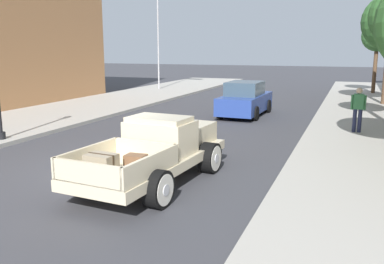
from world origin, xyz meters
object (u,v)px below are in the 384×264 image
object	(u,v)px
car_background_blue	(245,100)
flagpole	(161,13)
hotrod_truck_cream	(158,150)
pedestrian_sidewalk_right	(358,107)
street_tree_farthest	(378,36)

from	to	relation	value
car_background_blue	flagpole	distance (m)	13.82
hotrod_truck_cream	pedestrian_sidewalk_right	world-z (taller)	pedestrian_sidewalk_right
hotrod_truck_cream	street_tree_farthest	distance (m)	23.57
flagpole	street_tree_farthest	size ratio (longest dim) A/B	1.84
pedestrian_sidewalk_right	car_background_blue	bearing A→B (deg)	147.88
hotrod_truck_cream	flagpole	size ratio (longest dim) A/B	0.55
hotrod_truck_cream	pedestrian_sidewalk_right	distance (m)	8.69
car_background_blue	flagpole	size ratio (longest dim) A/B	0.47
car_background_blue	hotrod_truck_cream	bearing A→B (deg)	-87.41
pedestrian_sidewalk_right	flagpole	world-z (taller)	flagpole
hotrod_truck_cream	flagpole	world-z (taller)	flagpole
car_background_blue	street_tree_farthest	size ratio (longest dim) A/B	0.87
pedestrian_sidewalk_right	street_tree_farthest	world-z (taller)	street_tree_farthest
car_background_blue	street_tree_farthest	xyz separation A→B (m)	(6.15, 12.10, 3.24)
hotrod_truck_cream	pedestrian_sidewalk_right	bearing A→B (deg)	58.27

